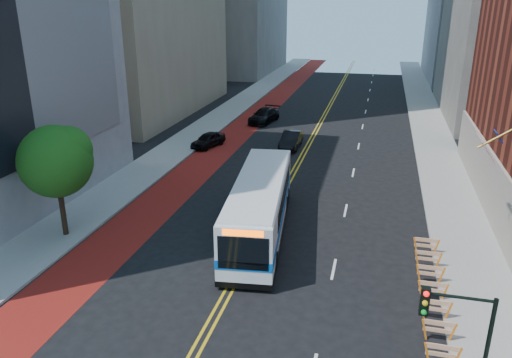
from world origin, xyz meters
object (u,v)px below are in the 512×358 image
Objects in this scene: car_b at (291,140)px; transit_bus at (260,205)px; street_tree at (57,159)px; car_c at (264,116)px; traffic_signal at (458,335)px; car_a at (208,140)px.

transit_bus is at bearing -84.45° from car_b.
car_c is (4.89, 31.33, -4.13)m from street_tree.
transit_bus is (-9.44, 12.73, -1.86)m from traffic_signal.
traffic_signal reaches higher than transit_bus.
car_c reaches higher than car_a.
street_tree is 1.24× the size of car_c.
car_c is (-15.77, 40.89, -2.94)m from traffic_signal.
traffic_signal reaches higher than car_b.
traffic_signal is at bearing -69.84° from car_b.
street_tree reaches higher than traffic_signal.
traffic_signal is 0.38× the size of transit_bus.
car_c is at bearing 95.98° from transit_bus.
street_tree reaches higher than car_a.
traffic_signal is 1.10× the size of car_b.
transit_bus is at bearing 126.55° from traffic_signal.
transit_bus reaches higher than car_a.
transit_bus is 28.89m from car_c.
car_b is (7.80, 1.67, 0.07)m from car_a.
street_tree is 0.51× the size of transit_bus.
car_a is (1.94, 20.26, -4.22)m from street_tree.
car_b is (-1.48, 18.76, -1.10)m from transit_bus.
street_tree is 24.36m from car_b.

